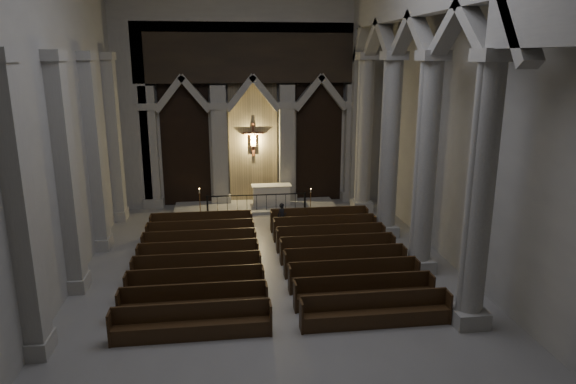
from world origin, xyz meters
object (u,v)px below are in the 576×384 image
Objects in this scene: pews at (271,262)px; altar at (271,195)px; altar_rail at (257,200)px; candle_stand_left at (200,210)px; worshipper at (282,217)px; candle_stand_right at (311,206)px.

altar is at bearing 84.19° from pews.
candle_stand_left is at bearing -170.52° from altar_rail.
altar_rail is 4.01× the size of worshipper.
worshipper is at bearing -31.32° from candle_stand_left.
candle_stand_left is at bearing -158.72° from altar.
altar is 1.65× the size of worshipper.
altar reaches higher than pews.
pews is at bearing -67.74° from candle_stand_left.
altar_rail is 0.51× the size of pews.
worshipper is (0.99, 4.65, 0.31)m from pews.
candle_stand_left is at bearing 112.26° from pews.
pews is 4.76m from worshipper.
pews is (-2.74, -7.03, -0.03)m from candle_stand_right.
pews is at bearing -111.31° from candle_stand_right.
altar_rail is 2.98m from worshipper.
altar_rail is at bearing 102.54° from worshipper.
worshipper is at bearing -126.41° from candle_stand_right.
candle_stand_right is (5.60, 0.04, -0.05)m from candle_stand_left.
altar_rail is at bearing -131.48° from altar.
worshipper is at bearing 78.02° from pews.
worshipper is (0.99, -2.82, -0.03)m from altar_rail.
candle_stand_left is at bearing -179.58° from candle_stand_right.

